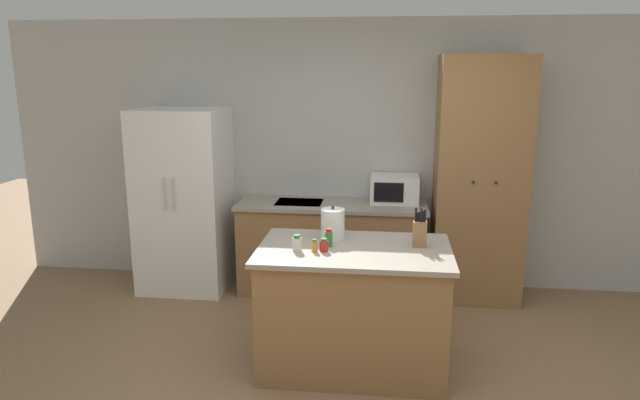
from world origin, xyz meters
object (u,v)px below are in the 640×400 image
at_px(spice_bottle_green_herb, 314,246).
at_px(kettle, 333,224).
at_px(spice_bottle_short_red, 329,238).
at_px(knife_block, 420,232).
at_px(spice_bottle_tall_dark, 297,244).
at_px(spice_bottle_amber_oil, 324,245).
at_px(pantry_cabinet, 479,181).
at_px(microwave, 394,189).
at_px(refrigerator, 184,200).

xyz_separation_m(spice_bottle_green_herb, kettle, (0.09, 0.33, 0.07)).
height_order(spice_bottle_short_red, spice_bottle_green_herb, spice_bottle_short_red).
bearing_deg(knife_block, spice_bottle_tall_dark, -166.68).
xyz_separation_m(spice_bottle_tall_dark, spice_bottle_amber_oil, (0.18, 0.02, -0.01)).
height_order(pantry_cabinet, spice_bottle_short_red, pantry_cabinet).
bearing_deg(spice_bottle_short_red, spice_bottle_tall_dark, -146.95).
bearing_deg(knife_block, spice_bottle_short_red, -174.12).
relative_size(spice_bottle_short_red, spice_bottle_amber_oil, 1.40).
relative_size(spice_bottle_tall_dark, spice_bottle_short_red, 0.89).
xyz_separation_m(pantry_cabinet, kettle, (-1.23, -1.23, -0.11)).
bearing_deg(pantry_cabinet, knife_block, -114.00).
height_order(spice_bottle_amber_oil, kettle, kettle).
distance_m(knife_block, spice_bottle_amber_oil, 0.69).
bearing_deg(microwave, spice_bottle_amber_oil, -106.85).
relative_size(knife_block, kettle, 1.15).
xyz_separation_m(microwave, knife_block, (0.17, -1.45, -0.00)).
height_order(pantry_cabinet, spice_bottle_tall_dark, pantry_cabinet).
distance_m(pantry_cabinet, spice_bottle_amber_oil, 2.00).
relative_size(microwave, spice_bottle_tall_dark, 3.94).
height_order(pantry_cabinet, knife_block, pantry_cabinet).
bearing_deg(pantry_cabinet, spice_bottle_green_herb, -130.46).
distance_m(knife_block, spice_bottle_tall_dark, 0.87).
bearing_deg(spice_bottle_tall_dark, refrigerator, 132.22).
height_order(pantry_cabinet, spice_bottle_amber_oil, pantry_cabinet).
relative_size(spice_bottle_amber_oil, kettle, 0.37).
bearing_deg(spice_bottle_green_herb, pantry_cabinet, 49.54).
distance_m(spice_bottle_tall_dark, spice_bottle_short_red, 0.25).
xyz_separation_m(knife_block, spice_bottle_tall_dark, (-0.84, -0.20, -0.05)).
bearing_deg(spice_bottle_amber_oil, spice_bottle_short_red, 79.54).
xyz_separation_m(refrigerator, pantry_cabinet, (2.80, 0.07, 0.24)).
xyz_separation_m(spice_bottle_amber_oil, spice_bottle_green_herb, (-0.06, -0.02, -0.00)).
height_order(refrigerator, spice_bottle_amber_oil, refrigerator).
bearing_deg(refrigerator, pantry_cabinet, 1.35).
height_order(microwave, knife_block, knife_block).
distance_m(knife_block, spice_bottle_short_red, 0.64).
height_order(microwave, spice_bottle_green_herb, microwave).
xyz_separation_m(pantry_cabinet, spice_bottle_short_red, (-1.24, -1.42, -0.16)).
height_order(knife_block, kettle, knife_block).
bearing_deg(spice_bottle_tall_dark, spice_bottle_amber_oil, 5.38).
relative_size(pantry_cabinet, spice_bottle_amber_oil, 24.50).
bearing_deg(spice_bottle_amber_oil, kettle, 84.22).
bearing_deg(knife_block, refrigerator, 149.58).
distance_m(refrigerator, microwave, 2.04).
xyz_separation_m(spice_bottle_tall_dark, spice_bottle_short_red, (0.21, 0.13, 0.01)).
relative_size(microwave, knife_block, 1.60).
bearing_deg(pantry_cabinet, spice_bottle_tall_dark, -132.95).
xyz_separation_m(microwave, spice_bottle_green_herb, (-0.56, -1.65, -0.07)).
bearing_deg(refrigerator, spice_bottle_green_herb, -45.31).
distance_m(refrigerator, spice_bottle_tall_dark, 2.01).
distance_m(microwave, spice_bottle_tall_dark, 1.78).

